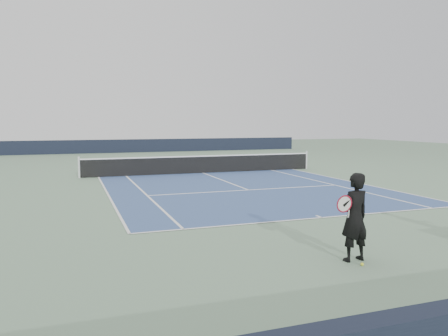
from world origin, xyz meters
name	(u,v)px	position (x,y,z in m)	size (l,w,h in m)	color
ground	(203,173)	(0.00, 0.00, 0.00)	(80.00, 80.00, 0.00)	slate
court_surface	(203,173)	(0.00, 0.00, 0.01)	(10.97, 23.77, 0.01)	#365081
tennis_net	(203,164)	(0.00, 0.00, 0.50)	(12.90, 0.10, 1.07)	silver
windscreen_far	(147,146)	(0.00, 17.88, 0.60)	(30.00, 0.25, 1.20)	black
tennis_player	(354,217)	(-1.53, -15.47, 0.89)	(0.81, 0.55, 1.78)	black
tennis_ball	(362,264)	(-1.56, -15.80, 0.03)	(0.07, 0.07, 0.07)	yellow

